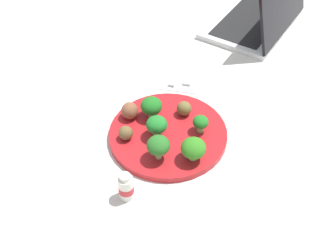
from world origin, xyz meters
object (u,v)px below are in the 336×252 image
(meatball_mid_right, at_px, (130,111))
(knife, at_px, (177,71))
(broccoli_floret_back_right, at_px, (201,123))
(broccoli_floret_front_right, at_px, (158,146))
(broccoli_floret_near_rim, at_px, (151,106))
(broccoli_floret_front_left, at_px, (157,125))
(fork, at_px, (190,73))
(laptop, at_px, (260,16))
(yogurt_bottle, at_px, (126,187))
(broccoli_floret_back_left, at_px, (193,148))
(napkin, at_px, (184,72))
(meatball_center, at_px, (126,133))
(meatball_front_left, at_px, (184,108))
(plate, at_px, (168,134))

(meatball_mid_right, distance_m, knife, 0.23)
(broccoli_floret_back_right, xyz_separation_m, meatball_mid_right, (-0.02, -0.17, -0.01))
(broccoli_floret_front_right, bearing_deg, broccoli_floret_back_right, 140.27)
(broccoli_floret_near_rim, bearing_deg, broccoli_floret_front_left, 21.60)
(broccoli_floret_near_rim, relative_size, meatball_mid_right, 1.30)
(fork, xyz_separation_m, laptop, (-0.27, 0.18, 0.03))
(broccoli_floret_front_right, height_order, yogurt_bottle, broccoli_floret_front_right)
(broccoli_floret_back_left, bearing_deg, fork, -171.28)
(broccoli_floret_front_left, xyz_separation_m, napkin, (-0.27, 0.03, -0.05))
(broccoli_floret_back_right, bearing_deg, knife, -158.44)
(broccoli_floret_front_right, relative_size, broccoli_floret_back_right, 1.37)
(broccoli_floret_back_right, height_order, broccoli_floret_near_rim, broccoli_floret_near_rim)
(meatball_center, bearing_deg, meatball_front_left, 130.61)
(broccoli_floret_near_rim, bearing_deg, broccoli_floret_back_right, 75.96)
(broccoli_floret_near_rim, height_order, yogurt_bottle, broccoli_floret_near_rim)
(broccoli_floret_front_right, bearing_deg, plate, 174.63)
(broccoli_floret_near_rim, bearing_deg, broccoli_floret_back_left, 44.29)
(plate, bearing_deg, broccoli_floret_front_left, -58.20)
(fork, distance_m, yogurt_bottle, 0.44)
(broccoli_floret_front_left, distance_m, laptop, 0.58)
(broccoli_floret_back_left, xyz_separation_m, napkin, (-0.32, -0.07, -0.05))
(broccoli_floret_back_right, bearing_deg, broccoli_floret_back_left, -3.60)
(broccoli_floret_front_left, distance_m, meatball_center, 0.07)
(meatball_center, height_order, laptop, laptop)
(broccoli_floret_near_rim, xyz_separation_m, meatball_center, (0.08, -0.04, -0.02))
(fork, bearing_deg, napkin, -115.29)
(broccoli_floret_front_right, bearing_deg, yogurt_bottle, -25.15)
(plate, distance_m, yogurt_bottle, 0.20)
(broccoli_floret_front_left, distance_m, fork, 0.27)
(broccoli_floret_near_rim, distance_m, broccoli_floret_front_left, 0.07)
(napkin, bearing_deg, broccoli_floret_front_right, -1.72)
(broccoli_floret_near_rim, height_order, meatball_center, broccoli_floret_near_rim)
(meatball_mid_right, bearing_deg, broccoli_floret_front_right, 38.19)
(broccoli_floret_front_right, bearing_deg, broccoli_floret_near_rim, -162.39)
(plate, xyz_separation_m, meatball_center, (0.04, -0.09, 0.02))
(plate, relative_size, broccoli_floret_back_right, 6.43)
(plate, xyz_separation_m, yogurt_bottle, (0.19, -0.06, 0.02))
(broccoli_floret_near_rim, bearing_deg, fork, 160.76)
(meatball_front_left, bearing_deg, meatball_mid_right, -75.60)
(broccoli_floret_back_right, distance_m, broccoli_floret_near_rim, 0.13)
(meatball_center, relative_size, meatball_mid_right, 0.80)
(broccoli_floret_near_rim, xyz_separation_m, fork, (-0.20, 0.07, -0.04))
(broccoli_floret_back_left, height_order, laptop, laptop)
(fork, bearing_deg, plate, -4.67)
(broccoli_floret_front_left, bearing_deg, broccoli_floret_back_right, 107.97)
(yogurt_bottle, bearing_deg, meatball_center, -166.47)
(broccoli_floret_front_right, distance_m, meatball_center, 0.10)
(napkin, height_order, laptop, laptop)
(meatball_mid_right, xyz_separation_m, laptop, (-0.48, 0.30, 0.00))
(meatball_mid_right, relative_size, knife, 0.29)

